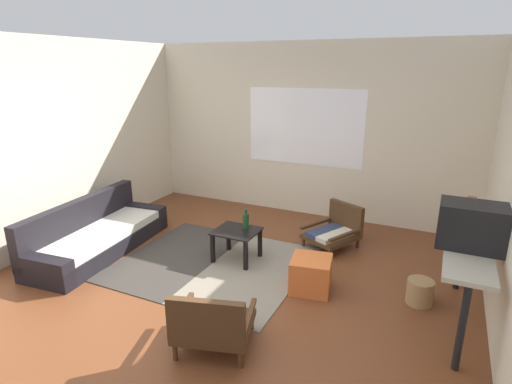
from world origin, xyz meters
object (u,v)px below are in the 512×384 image
at_px(coffee_table, 237,237).
at_px(glass_bottle, 246,220).
at_px(ottoman_orange, 311,274).
at_px(crt_television, 471,226).
at_px(wicker_basket, 420,292).
at_px(couch, 97,236).
at_px(armchair_striped_foreground, 212,323).
at_px(console_shelf, 467,254).
at_px(armchair_by_window, 335,229).
at_px(clay_vase, 469,218).

height_order(coffee_table, glass_bottle, glass_bottle).
bearing_deg(ottoman_orange, crt_television, -1.38).
relative_size(glass_bottle, wicker_basket, 0.93).
relative_size(couch, glass_bottle, 8.60).
height_order(armchair_striped_foreground, crt_television, crt_television).
distance_m(couch, crt_television, 4.35).
xyz_separation_m(console_shelf, glass_bottle, (-2.43, 0.39, -0.21)).
bearing_deg(crt_television, wicker_basket, 143.53).
bearing_deg(armchair_by_window, coffee_table, -136.43).
height_order(coffee_table, armchair_striped_foreground, armchair_striped_foreground).
relative_size(coffee_table, armchair_striped_foreground, 0.69).
bearing_deg(armchair_by_window, glass_bottle, -138.69).
bearing_deg(coffee_table, console_shelf, -5.97).
distance_m(armchair_striped_foreground, wicker_basket, 2.17).
bearing_deg(clay_vase, coffee_table, -176.05).
relative_size(coffee_table, armchair_by_window, 0.65).
distance_m(coffee_table, wicker_basket, 2.16).
bearing_deg(armchair_striped_foreground, armchair_by_window, 81.40).
xyz_separation_m(armchair_striped_foreground, crt_television, (1.88, 1.28, 0.74)).
height_order(coffee_table, ottoman_orange, coffee_table).
xyz_separation_m(armchair_by_window, wicker_basket, (1.15, -1.01, -0.11)).
relative_size(armchair_by_window, glass_bottle, 3.36).
bearing_deg(console_shelf, wicker_basket, 149.89).
bearing_deg(couch, armchair_by_window, 28.25).
height_order(couch, armchair_striped_foreground, couch).
relative_size(ottoman_orange, wicker_basket, 1.59).
bearing_deg(ottoman_orange, armchair_by_window, 92.72).
xyz_separation_m(armchair_striped_foreground, wicker_basket, (1.54, 1.53, -0.14)).
relative_size(couch, armchair_by_window, 2.56).
height_order(armchair_striped_foreground, clay_vase, clay_vase).
height_order(ottoman_orange, wicker_basket, ottoman_orange).
bearing_deg(ottoman_orange, clay_vase, 17.42).
xyz_separation_m(coffee_table, ottoman_orange, (1.06, -0.28, -0.13)).
xyz_separation_m(couch, ottoman_orange, (2.84, 0.27, -0.03)).
xyz_separation_m(couch, armchair_by_window, (2.78, 1.49, 0.03)).
bearing_deg(armchair_striped_foreground, clay_vase, 43.18).
height_order(coffee_table, crt_television, crt_television).
height_order(coffee_table, wicker_basket, coffee_table).
xyz_separation_m(ottoman_orange, glass_bottle, (-0.99, 0.41, 0.32)).
relative_size(couch, coffee_table, 3.94).
bearing_deg(console_shelf, armchair_by_window, 141.02).
relative_size(ottoman_orange, clay_vase, 1.32).
relative_size(crt_television, wicker_basket, 2.07).
distance_m(clay_vase, glass_bottle, 2.46).
relative_size(couch, armchair_striped_foreground, 2.72).
height_order(armchair_by_window, wicker_basket, armchair_by_window).
bearing_deg(coffee_table, glass_bottle, 63.41).
relative_size(armchair_by_window, wicker_basket, 3.11).
bearing_deg(console_shelf, coffee_table, 174.03).
relative_size(crt_television, clay_vase, 1.71).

